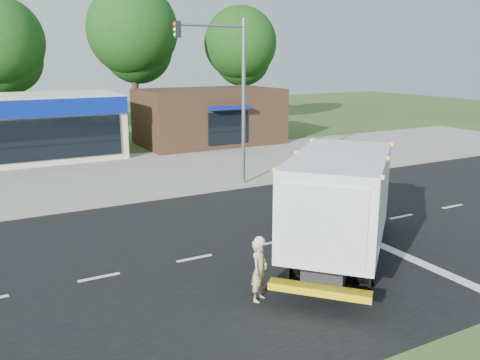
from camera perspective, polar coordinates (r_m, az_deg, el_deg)
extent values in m
plane|color=#385123|center=(17.64, 3.88, -7.02)|extent=(120.00, 120.00, 0.00)
cube|color=black|center=(17.64, 3.88, -7.01)|extent=(60.00, 14.00, 0.02)
cube|color=gray|center=(24.61, -6.42, -0.96)|extent=(60.00, 2.40, 0.12)
cube|color=gray|center=(29.93, -10.66, 1.41)|extent=(60.00, 9.00, 0.02)
cube|color=silver|center=(15.48, -15.54, -10.48)|extent=(1.20, 0.15, 0.01)
cube|color=silver|center=(16.32, -5.14, -8.73)|extent=(1.20, 0.15, 0.01)
cube|color=silver|center=(17.64, 3.89, -6.97)|extent=(1.20, 0.15, 0.01)
cube|color=silver|center=(19.33, 11.44, -5.35)|extent=(1.20, 0.15, 0.01)
cube|color=silver|center=(21.32, 17.66, -3.94)|extent=(1.20, 0.15, 0.01)
cube|color=silver|center=(23.52, 22.74, -2.74)|extent=(1.20, 0.15, 0.01)
cube|color=silver|center=(17.30, 17.87, -8.03)|extent=(0.40, 7.00, 0.01)
cube|color=black|center=(15.57, 10.78, -7.16)|extent=(4.65, 4.40, 0.37)
cube|color=white|center=(18.90, 12.54, -0.66)|extent=(3.12, 3.13, 2.24)
cube|color=black|center=(19.84, 12.90, 0.62)|extent=(1.49, 1.60, 0.96)
cube|color=white|center=(15.11, 11.03, -1.85)|extent=(5.66, 5.50, 2.51)
cube|color=silver|center=(12.58, 9.32, -5.19)|extent=(1.49, 1.61, 2.03)
cube|color=yellow|center=(13.01, 8.90, -12.15)|extent=(2.01, 2.14, 0.19)
cube|color=orange|center=(14.84, 11.24, 2.72)|extent=(5.53, 5.38, 0.09)
cylinder|color=black|center=(19.38, 9.40, -3.67)|extent=(0.97, 0.93, 1.02)
cylinder|color=black|center=(19.19, 15.39, -4.16)|extent=(0.97, 0.93, 1.02)
cylinder|color=black|center=(15.14, 6.29, -8.57)|extent=(0.97, 0.93, 1.02)
cylinder|color=black|center=(14.87, 14.45, -9.35)|extent=(0.97, 0.93, 1.02)
imported|color=#C2B581|center=(13.35, 2.16, -10.13)|extent=(0.72, 0.68, 1.66)
sphere|color=white|center=(13.05, 2.20, -6.92)|extent=(0.28, 0.28, 0.28)
cube|color=#382316|center=(37.68, -3.48, 7.15)|extent=(10.00, 6.00, 4.00)
cube|color=#061E8F|center=(34.83, -1.30, 8.13)|extent=(3.00, 1.20, 0.20)
cube|color=black|center=(35.03, -1.33, 5.86)|extent=(3.00, 0.12, 2.20)
cylinder|color=gray|center=(24.68, 0.40, 8.47)|extent=(0.18, 0.18, 8.00)
cylinder|color=gray|center=(23.85, -3.32, 16.92)|extent=(3.40, 0.12, 0.12)
cube|color=black|center=(23.19, -7.04, 16.45)|extent=(0.25, 0.25, 0.70)
cylinder|color=#332114|center=(42.08, -24.90, 8.56)|extent=(0.56, 0.56, 6.86)
sphere|color=#163E11|center=(42.52, -24.63, 12.21)|extent=(5.10, 5.10, 5.10)
cylinder|color=#332114|center=(43.90, -11.68, 10.32)|extent=(0.56, 0.56, 7.84)
sphere|color=#163E11|center=(43.90, -11.97, 16.17)|extent=(7.39, 7.39, 7.39)
sphere|color=#163E11|center=(44.47, -11.44, 14.27)|extent=(5.82, 5.82, 5.82)
cylinder|color=#332114|center=(47.84, 0.03, 10.34)|extent=(0.56, 0.56, 7.00)
sphere|color=#163E11|center=(47.78, 0.04, 15.13)|extent=(6.60, 6.60, 6.60)
sphere|color=#163E11|center=(48.44, 0.28, 13.57)|extent=(5.20, 5.20, 5.20)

